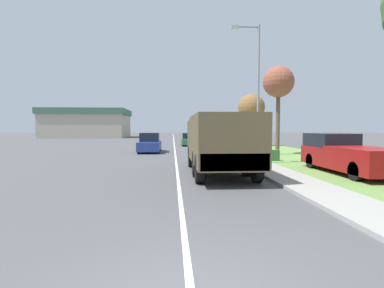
# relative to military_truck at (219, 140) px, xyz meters

# --- Properties ---
(ground_plane) EXTENTS (180.00, 180.00, 0.00)m
(ground_plane) POSITION_rel_military_truck_xyz_m (-1.89, 29.92, -1.53)
(ground_plane) COLOR #4C4C4F
(lane_centre_stripe) EXTENTS (0.12, 120.00, 0.00)m
(lane_centre_stripe) POSITION_rel_military_truck_xyz_m (-1.89, 29.92, -1.53)
(lane_centre_stripe) COLOR silver
(lane_centre_stripe) RESTS_ON ground
(sidewalk_right) EXTENTS (1.80, 120.00, 0.12)m
(sidewalk_right) POSITION_rel_military_truck_xyz_m (2.61, 29.92, -1.47)
(sidewalk_right) COLOR #9E9B93
(sidewalk_right) RESTS_ON ground
(grass_strip_right) EXTENTS (7.00, 120.00, 0.02)m
(grass_strip_right) POSITION_rel_military_truck_xyz_m (7.01, 29.92, -1.52)
(grass_strip_right) COLOR #6B9347
(grass_strip_right) RESTS_ON ground
(military_truck) EXTENTS (2.51, 7.21, 2.64)m
(military_truck) POSITION_rel_military_truck_xyz_m (0.00, 0.00, 0.00)
(military_truck) COLOR #474C38
(military_truck) RESTS_ON ground
(car_nearest_ahead) EXTENTS (1.83, 4.63, 1.68)m
(car_nearest_ahead) POSITION_rel_military_truck_xyz_m (-4.06, 12.58, -0.78)
(car_nearest_ahead) COLOR navy
(car_nearest_ahead) RESTS_ON ground
(car_second_ahead) EXTENTS (1.84, 4.77, 1.49)m
(car_second_ahead) POSITION_rel_military_truck_xyz_m (-0.12, 22.16, -0.85)
(car_second_ahead) COLOR #336B3D
(car_second_ahead) RESTS_ON ground
(pickup_truck) EXTENTS (2.00, 5.73, 1.80)m
(pickup_truck) POSITION_rel_military_truck_xyz_m (5.94, -0.07, -0.65)
(pickup_truck) COLOR maroon
(pickup_truck) RESTS_ON grass_strip_right
(lamp_post) EXTENTS (1.69, 0.24, 7.90)m
(lamp_post) POSITION_rel_military_truck_xyz_m (2.67, 3.74, 3.23)
(lamp_post) COLOR gray
(lamp_post) RESTS_ON sidewalk_right
(tree_mid_right) EXTENTS (2.41, 2.41, 6.86)m
(tree_mid_right) POSITION_rel_military_truck_xyz_m (6.13, 9.52, 4.04)
(tree_mid_right) COLOR brown
(tree_mid_right) RESTS_ON grass_strip_right
(tree_far_right) EXTENTS (3.09, 3.09, 5.99)m
(tree_far_right) POSITION_rel_military_truck_xyz_m (7.03, 20.84, 2.92)
(tree_far_right) COLOR brown
(tree_far_right) RESTS_ON grass_strip_right
(utility_box) EXTENTS (0.55, 0.45, 0.70)m
(utility_box) POSITION_rel_military_truck_xyz_m (4.31, 5.01, -1.16)
(utility_box) COLOR #3D7042
(utility_box) RESTS_ON grass_strip_right
(building_distant) EXTENTS (17.52, 13.41, 6.15)m
(building_distant) POSITION_rel_military_truck_xyz_m (-20.76, 54.02, 1.58)
(building_distant) COLOR #B2A893
(building_distant) RESTS_ON ground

